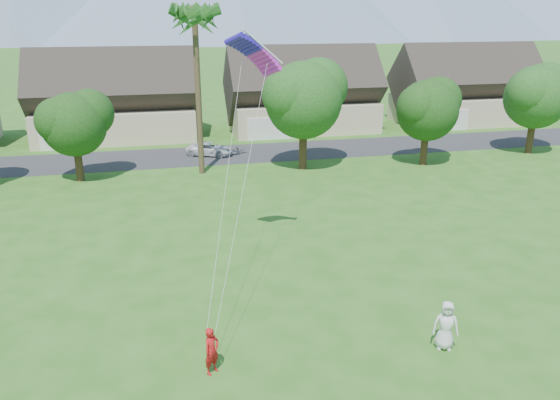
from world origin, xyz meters
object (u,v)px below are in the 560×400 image
object	(u,v)px
watcher	(446,325)
parafoil_kite	(255,51)
parked_car	(210,149)
kite_flyer	(212,351)

from	to	relation	value
watcher	parafoil_kite	distance (m)	14.13
parked_car	watcher	bearing A→B (deg)	-146.59
kite_flyer	parafoil_kite	world-z (taller)	parafoil_kite
kite_flyer	parked_car	xyz separation A→B (m)	(3.13, 30.67, -0.30)
watcher	parafoil_kite	xyz separation A→B (m)	(-5.28, 9.30, 9.24)
kite_flyer	parafoil_kite	xyz separation A→B (m)	(3.27, 8.85, 9.33)
kite_flyer	watcher	xyz separation A→B (m)	(8.55, -0.45, 0.09)
parafoil_kite	parked_car	bearing A→B (deg)	66.77
watcher	parked_car	size ratio (longest dim) A/B	0.47
watcher	parafoil_kite	world-z (taller)	parafoil_kite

